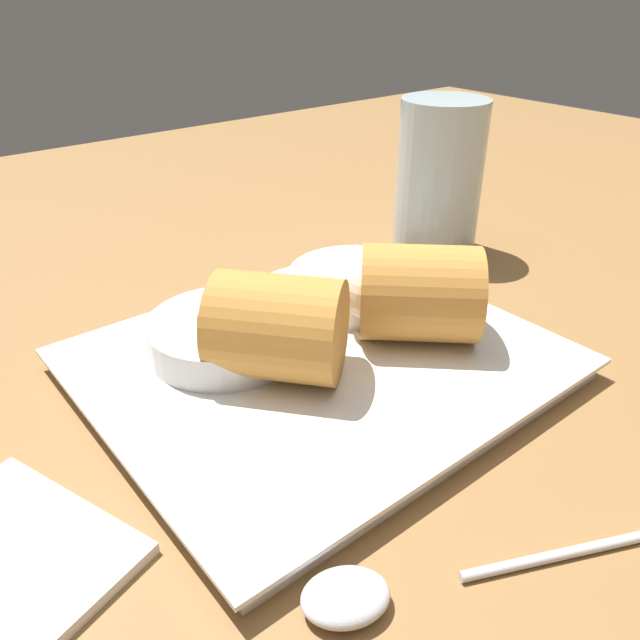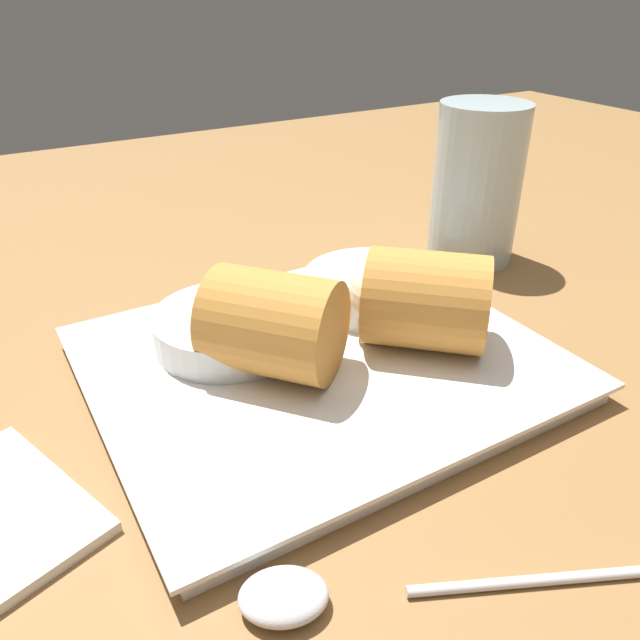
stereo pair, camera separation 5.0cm
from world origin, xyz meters
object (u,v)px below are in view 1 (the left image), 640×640
spoon (388,588)px  drinking_glass (439,178)px  dipping_bowl_near (225,333)px  dipping_bowl_far (355,283)px  serving_plate (320,364)px

spoon → drinking_glass: size_ratio=1.29×
dipping_bowl_near → dipping_bowl_far: bearing=0.8°
serving_plate → drinking_glass: size_ratio=2.07×
spoon → drinking_glass: drinking_glass is taller
spoon → drinking_glass: (29.71, 24.26, 6.21)cm
spoon → dipping_bowl_far: bearing=51.5°
serving_plate → spoon: bearing=-119.4°
dipping_bowl_far → drinking_glass: bearing=19.4°
serving_plate → dipping_bowl_near: (-4.38, 4.30, 1.96)cm
dipping_bowl_far → drinking_glass: size_ratio=0.72×
dipping_bowl_far → spoon: bearing=-128.5°
dipping_bowl_near → spoon: size_ratio=0.56×
serving_plate → spoon: serving_plate is taller
serving_plate → dipping_bowl_near: dipping_bowl_near is taller
serving_plate → drinking_glass: (21.42, 9.54, 6.04)cm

